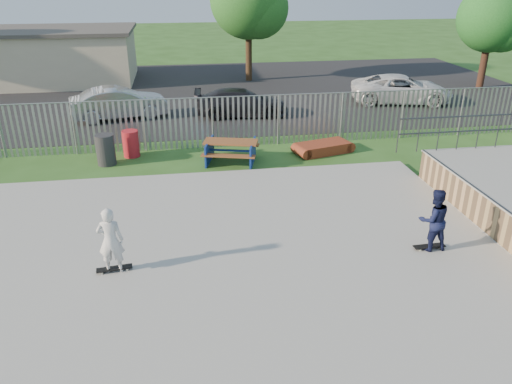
{
  "coord_description": "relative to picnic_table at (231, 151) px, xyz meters",
  "views": [
    {
      "loc": [
        -0.19,
        -9.83,
        6.46
      ],
      "look_at": [
        1.63,
        2.0,
        1.1
      ],
      "focal_mm": 35.0,
      "sensor_mm": 36.0,
      "label": 1
    }
  ],
  "objects": [
    {
      "name": "ground",
      "position": [
        -1.52,
        -7.23,
        -0.41
      ],
      "size": [
        120.0,
        120.0,
        0.0
      ],
      "primitive_type": "plane",
      "color": "#2C541D",
      "rests_on": "ground"
    },
    {
      "name": "concrete_slab",
      "position": [
        -1.52,
        -7.23,
        -0.34
      ],
      "size": [
        15.0,
        12.0,
        0.15
      ],
      "primitive_type": "cube",
      "color": "#A4A49E",
      "rests_on": "ground"
    },
    {
      "name": "fence",
      "position": [
        -0.52,
        -2.65,
        0.59
      ],
      "size": [
        26.04,
        16.02,
        2.0
      ],
      "color": "gray",
      "rests_on": "ground"
    },
    {
      "name": "picnic_table",
      "position": [
        0.0,
        0.0,
        0.0
      ],
      "size": [
        2.26,
        2.02,
        0.81
      ],
      "rotation": [
        0.0,
        0.0,
        -0.26
      ],
      "color": "brown",
      "rests_on": "ground"
    },
    {
      "name": "funbox",
      "position": [
        3.61,
        0.48,
        -0.22
      ],
      "size": [
        2.13,
        1.46,
        0.39
      ],
      "rotation": [
        0.0,
        0.0,
        0.28
      ],
      "color": "maroon",
      "rests_on": "ground"
    },
    {
      "name": "trash_bin_red",
      "position": [
        -3.63,
        1.18,
        0.09
      ],
      "size": [
        0.6,
        0.6,
        1.0
      ],
      "primitive_type": "cylinder",
      "color": "#B31B24",
      "rests_on": "ground"
    },
    {
      "name": "trash_bin_grey",
      "position": [
        -4.46,
        0.45,
        0.14
      ],
      "size": [
        0.67,
        0.67,
        1.11
      ],
      "primitive_type": "cylinder",
      "color": "#2A292C",
      "rests_on": "ground"
    },
    {
      "name": "parking_lot",
      "position": [
        -1.52,
        11.77,
        -0.4
      ],
      "size": [
        40.0,
        18.0,
        0.02
      ],
      "primitive_type": "cube",
      "color": "black",
      "rests_on": "ground"
    },
    {
      "name": "car_silver",
      "position": [
        -4.52,
        6.55,
        0.34
      ],
      "size": [
        4.67,
        2.5,
        1.46
      ],
      "primitive_type": "imported",
      "rotation": [
        0.0,
        0.0,
        1.8
      ],
      "color": "#B5B5BA",
      "rests_on": "parking_lot"
    },
    {
      "name": "car_dark",
      "position": [
        1.16,
        6.14,
        0.25
      ],
      "size": [
        4.5,
        2.06,
        1.28
      ],
      "primitive_type": "imported",
      "rotation": [
        0.0,
        0.0,
        1.51
      ],
      "color": "black",
      "rests_on": "parking_lot"
    },
    {
      "name": "car_white",
      "position": [
        9.76,
        7.43,
        0.32
      ],
      "size": [
        5.54,
        3.42,
        1.43
      ],
      "primitive_type": "imported",
      "rotation": [
        0.0,
        0.0,
        1.36
      ],
      "color": "white",
      "rests_on": "parking_lot"
    },
    {
      "name": "building",
      "position": [
        -9.52,
        15.77,
        1.2
      ],
      "size": [
        10.4,
        6.4,
        3.2
      ],
      "color": "beige",
      "rests_on": "ground"
    },
    {
      "name": "tree_mid",
      "position": [
        2.68,
        14.4,
        4.38
      ],
      "size": [
        4.61,
        4.61,
        7.11
      ],
      "color": "#432E1B",
      "rests_on": "ground"
    },
    {
      "name": "tree_right",
      "position": [
        15.88,
        10.09,
        3.54
      ],
      "size": [
        3.81,
        3.81,
        5.88
      ],
      "color": "#3F2519",
      "rests_on": "ground"
    },
    {
      "name": "skateboard_a",
      "position": [
        4.15,
        -7.16,
        -0.22
      ],
      "size": [
        0.81,
        0.23,
        0.08
      ],
      "rotation": [
        0.0,
        0.0,
        0.03
      ],
      "color": "black",
      "rests_on": "concrete_slab"
    },
    {
      "name": "skateboard_b",
      "position": [
        -3.44,
        -7.0,
        -0.22
      ],
      "size": [
        0.82,
        0.3,
        0.08
      ],
      "rotation": [
        0.0,
        0.0,
        0.12
      ],
      "color": "black",
      "rests_on": "concrete_slab"
    },
    {
      "name": "skater_navy",
      "position": [
        4.15,
        -7.16,
        0.53
      ],
      "size": [
        0.79,
        0.62,
        1.59
      ],
      "primitive_type": "imported",
      "rotation": [
        0.0,
        0.0,
        3.17
      ],
      "color": "#12173A",
      "rests_on": "concrete_slab"
    },
    {
      "name": "skater_white",
      "position": [
        -3.44,
        -7.0,
        0.53
      ],
      "size": [
        0.6,
        0.41,
        1.59
      ],
      "primitive_type": "imported",
      "rotation": [
        0.0,
        0.0,
        3.09
      ],
      "color": "silver",
      "rests_on": "concrete_slab"
    }
  ]
}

